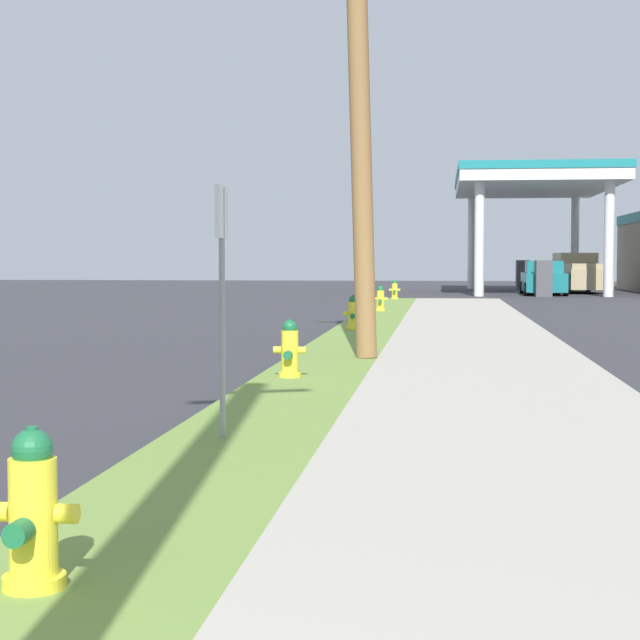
% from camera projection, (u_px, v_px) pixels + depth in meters
% --- Properties ---
extents(fire_hydrant_nearest, '(0.42, 0.38, 0.74)m').
position_uv_depth(fire_hydrant_nearest, '(33.00, 518.00, 4.75)').
color(fire_hydrant_nearest, yellow).
rests_on(fire_hydrant_nearest, grass_verge).
extents(fire_hydrant_second, '(0.42, 0.38, 0.74)m').
position_uv_depth(fire_hydrant_second, '(290.00, 352.00, 13.32)').
color(fire_hydrant_second, yellow).
rests_on(fire_hydrant_second, grass_verge).
extents(fire_hydrant_third, '(0.42, 0.37, 0.74)m').
position_uv_depth(fire_hydrant_third, '(353.00, 315.00, 22.39)').
color(fire_hydrant_third, yellow).
rests_on(fire_hydrant_third, grass_verge).
extents(fire_hydrant_fourth, '(0.42, 0.37, 0.74)m').
position_uv_depth(fire_hydrant_fourth, '(380.00, 300.00, 30.67)').
color(fire_hydrant_fourth, yellow).
rests_on(fire_hydrant_fourth, grass_verge).
extents(fire_hydrant_fifth, '(0.42, 0.38, 0.74)m').
position_uv_depth(fire_hydrant_fifth, '(395.00, 291.00, 39.92)').
color(fire_hydrant_fifth, yellow).
rests_on(fire_hydrant_fifth, grass_verge).
extents(utility_pole_midground, '(1.32, 0.69, 9.62)m').
position_uv_depth(utility_pole_midground, '(358.00, 36.00, 15.79)').
color(utility_pole_midground, olive).
rests_on(utility_pole_midground, grass_verge).
extents(street_sign_post, '(0.05, 0.36, 2.12)m').
position_uv_depth(street_sign_post, '(222.00, 258.00, 8.70)').
color(street_sign_post, gray).
rests_on(street_sign_post, grass_verge).
extents(car_teal_by_near_pump, '(2.01, 4.53, 1.57)m').
position_uv_depth(car_teal_by_near_pump, '(543.00, 279.00, 48.19)').
color(car_teal_by_near_pump, '#197075').
rests_on(car_teal_by_near_pump, ground).
extents(truck_tan_at_forecourt, '(2.61, 5.57, 1.97)m').
position_uv_depth(truck_tan_at_forecourt, '(579.00, 274.00, 51.37)').
color(truck_tan_at_forecourt, tan).
rests_on(truck_tan_at_forecourt, ground).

